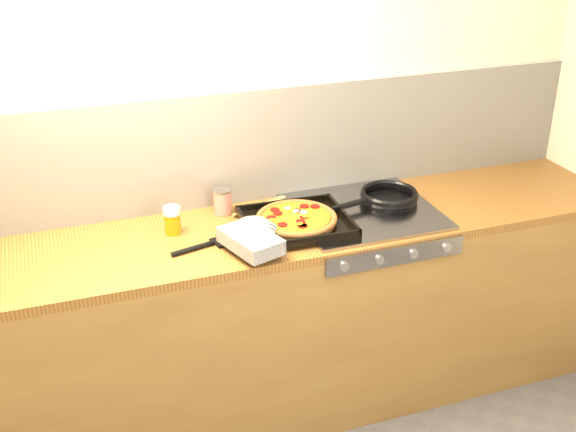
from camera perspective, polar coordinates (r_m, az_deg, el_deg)
name	(u,v)px	position (r m, az deg, el deg)	size (l,w,h in m)	color
room_shell	(242,148)	(3.11, -3.65, 5.39)	(3.20, 3.20, 3.20)	white
counter_run	(265,320)	(3.18, -1.83, -8.25)	(3.20, 0.62, 0.90)	olive
stovetop	(363,212)	(3.10, 5.98, 0.34)	(0.60, 0.56, 0.02)	gray
pizza_on_tray	(283,224)	(2.88, -0.37, -0.68)	(0.57, 0.48, 0.07)	black
frying_pan	(388,197)	(3.18, 7.90, 1.53)	(0.44, 0.30, 0.04)	black
tomato_can	(222,202)	(3.07, -5.21, 1.13)	(0.08, 0.08, 0.11)	#A80F0D
juice_glass	(172,220)	(2.93, -9.13, -0.31)	(0.07, 0.07, 0.12)	#CA770B
wooden_spoon	(265,204)	(3.15, -1.81, 0.96)	(0.29, 0.14, 0.02)	#B3894C
black_spatula	(206,245)	(2.83, -6.46, -2.30)	(0.29, 0.12, 0.02)	black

